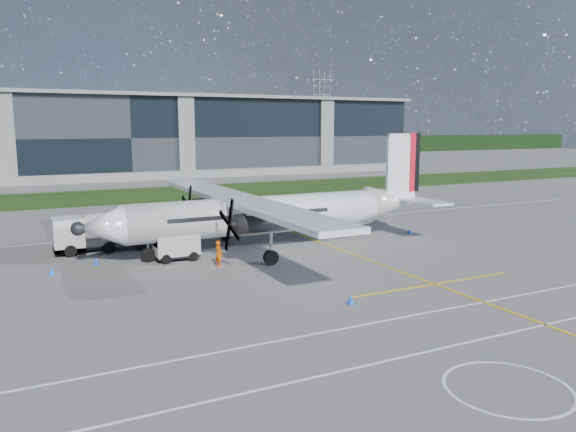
# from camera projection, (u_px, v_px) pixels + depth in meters

# --- Properties ---
(ground) EXTENTS (400.00, 400.00, 0.00)m
(ground) POSITION_uv_depth(u_px,v_px,m) (180.00, 200.00, 73.82)
(ground) COLOR slate
(ground) RESTS_ON ground
(grass_strip) EXTENTS (400.00, 18.00, 0.04)m
(grass_strip) POSITION_uv_depth(u_px,v_px,m) (164.00, 193.00, 80.88)
(grass_strip) COLOR black
(grass_strip) RESTS_ON ground
(terminal_building) EXTENTS (120.00, 20.00, 15.00)m
(terminal_building) POSITION_uv_depth(u_px,v_px,m) (121.00, 137.00, 107.93)
(terminal_building) COLOR black
(terminal_building) RESTS_ON ground
(tree_line) EXTENTS (400.00, 6.00, 6.00)m
(tree_line) POSITION_uv_depth(u_px,v_px,m) (83.00, 149.00, 161.59)
(tree_line) COLOR black
(tree_line) RESTS_ON ground
(pylon_east) EXTENTS (9.00, 4.60, 30.00)m
(pylon_east) POSITION_uv_depth(u_px,v_px,m) (322.00, 111.00, 206.15)
(pylon_east) COLOR gray
(pylon_east) RESTS_ON ground
(yellow_taxiway_centerline) EXTENTS (0.20, 70.00, 0.01)m
(yellow_taxiway_centerline) POSITION_uv_depth(u_px,v_px,m) (309.00, 238.00, 48.68)
(yellow_taxiway_centerline) COLOR yellow
(yellow_taxiway_centerline) RESTS_ON ground
(white_lane_line) EXTENTS (90.00, 0.15, 0.01)m
(white_lane_line) POSITION_uv_depth(u_px,v_px,m) (501.00, 335.00, 26.17)
(white_lane_line) COLOR white
(white_lane_line) RESTS_ON ground
(turboprop_aircraft) EXTENTS (29.09, 30.17, 9.05)m
(turboprop_aircraft) POSITION_uv_depth(u_px,v_px,m) (271.00, 192.00, 43.81)
(turboprop_aircraft) COLOR white
(turboprop_aircraft) RESTS_ON ground
(fuel_tanker_truck) EXTENTS (7.94, 2.58, 2.98)m
(fuel_tanker_truck) POSITION_uv_depth(u_px,v_px,m) (97.00, 232.00, 43.47)
(fuel_tanker_truck) COLOR silver
(fuel_tanker_truck) RESTS_ON ground
(baggage_tug) EXTENTS (3.33, 2.00, 2.00)m
(baggage_tug) POSITION_uv_depth(u_px,v_px,m) (176.00, 246.00, 40.72)
(baggage_tug) COLOR silver
(baggage_tug) RESTS_ON ground
(ground_crew_person) EXTENTS (0.79, 0.97, 2.10)m
(ground_crew_person) POSITION_uv_depth(u_px,v_px,m) (219.00, 252.00, 38.79)
(ground_crew_person) COLOR #F25907
(ground_crew_person) RESTS_ON ground
(safety_cone_fwd) EXTENTS (0.36, 0.36, 0.50)m
(safety_cone_fwd) POSITION_uv_depth(u_px,v_px,m) (51.00, 271.00, 36.67)
(safety_cone_fwd) COLOR blue
(safety_cone_fwd) RESTS_ON ground
(safety_cone_tail) EXTENTS (0.36, 0.36, 0.50)m
(safety_cone_tail) POSITION_uv_depth(u_px,v_px,m) (409.00, 231.00, 50.92)
(safety_cone_tail) COLOR blue
(safety_cone_tail) RESTS_ON ground
(safety_cone_nose_stbd) EXTENTS (0.36, 0.36, 0.50)m
(safety_cone_nose_stbd) POSITION_uv_depth(u_px,v_px,m) (96.00, 261.00, 39.40)
(safety_cone_nose_stbd) COLOR blue
(safety_cone_nose_stbd) RESTS_ON ground
(safety_cone_portwing) EXTENTS (0.36, 0.36, 0.50)m
(safety_cone_portwing) POSITION_uv_depth(u_px,v_px,m) (351.00, 299.00, 30.71)
(safety_cone_portwing) COLOR blue
(safety_cone_portwing) RESTS_ON ground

